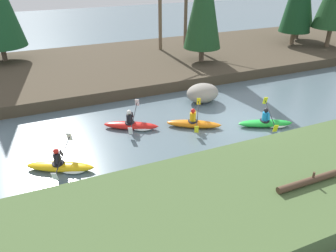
{
  "coord_description": "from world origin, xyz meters",
  "views": [
    {
      "loc": [
        -9.24,
        -12.42,
        7.64
      ],
      "look_at": [
        -3.88,
        0.05,
        0.55
      ],
      "focal_mm": 35.0,
      "sensor_mm": 36.0,
      "label": 1
    }
  ],
  "objects_px": {
    "kayaker_middle": "(194,123)",
    "kayaker_far_back": "(63,166)",
    "kayaker_lead": "(267,123)",
    "kayaker_trailing": "(133,125)",
    "driftwood_log": "(308,181)",
    "boulder_midstream": "(203,93)"
  },
  "relations": [
    {
      "from": "boulder_midstream",
      "to": "kayaker_lead",
      "type": "bearing_deg",
      "value": -69.62
    },
    {
      "from": "boulder_midstream",
      "to": "kayaker_trailing",
      "type": "bearing_deg",
      "value": -161.15
    },
    {
      "from": "kayaker_middle",
      "to": "boulder_midstream",
      "type": "bearing_deg",
      "value": 84.66
    },
    {
      "from": "kayaker_far_back",
      "to": "driftwood_log",
      "type": "distance_m",
      "value": 9.16
    },
    {
      "from": "kayaker_middle",
      "to": "kayaker_trailing",
      "type": "height_order",
      "value": "same"
    },
    {
      "from": "kayaker_middle",
      "to": "kayaker_far_back",
      "type": "height_order",
      "value": "same"
    },
    {
      "from": "kayaker_trailing",
      "to": "driftwood_log",
      "type": "xyz_separation_m",
      "value": [
        3.83,
        -7.51,
        0.64
      ]
    },
    {
      "from": "kayaker_lead",
      "to": "driftwood_log",
      "type": "distance_m",
      "value": 5.67
    },
    {
      "from": "kayaker_lead",
      "to": "kayaker_middle",
      "type": "xyz_separation_m",
      "value": [
        -3.42,
        1.39,
        0.02
      ]
    },
    {
      "from": "kayaker_middle",
      "to": "kayaker_trailing",
      "type": "bearing_deg",
      "value": -169.76
    },
    {
      "from": "kayaker_trailing",
      "to": "kayaker_far_back",
      "type": "distance_m",
      "value": 4.33
    },
    {
      "from": "kayaker_lead",
      "to": "kayaker_middle",
      "type": "height_order",
      "value": "same"
    },
    {
      "from": "kayaker_middle",
      "to": "kayaker_far_back",
      "type": "distance_m",
      "value": 6.64
    },
    {
      "from": "kayaker_lead",
      "to": "boulder_midstream",
      "type": "distance_m",
      "value": 4.34
    },
    {
      "from": "kayaker_trailing",
      "to": "kayaker_far_back",
      "type": "xyz_separation_m",
      "value": [
        -3.67,
        -2.29,
        0.0
      ]
    },
    {
      "from": "kayaker_trailing",
      "to": "boulder_midstream",
      "type": "bearing_deg",
      "value": 47.55
    },
    {
      "from": "kayaker_middle",
      "to": "driftwood_log",
      "type": "height_order",
      "value": "kayaker_middle"
    },
    {
      "from": "kayaker_lead",
      "to": "kayaker_trailing",
      "type": "relative_size",
      "value": 1.03
    },
    {
      "from": "kayaker_trailing",
      "to": "boulder_midstream",
      "type": "relative_size",
      "value": 1.38
    },
    {
      "from": "kayaker_middle",
      "to": "kayaker_far_back",
      "type": "bearing_deg",
      "value": -138.87
    },
    {
      "from": "kayaker_lead",
      "to": "driftwood_log",
      "type": "height_order",
      "value": "kayaker_lead"
    },
    {
      "from": "kayaker_far_back",
      "to": "boulder_midstream",
      "type": "distance_m",
      "value": 9.3
    }
  ]
}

